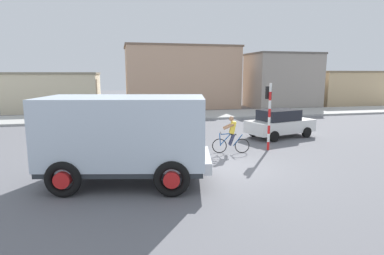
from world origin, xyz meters
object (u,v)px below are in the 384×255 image
object	(u,v)px
truck_foreground	(126,134)
car_red_near	(280,123)
pedestrian_near_kerb	(99,117)
cyclist	(231,135)
traffic_light_pole	(269,107)

from	to	relation	value
truck_foreground	car_red_near	size ratio (longest dim) A/B	1.35
truck_foreground	pedestrian_near_kerb	bearing A→B (deg)	97.96
cyclist	car_red_near	bearing A→B (deg)	35.93
truck_foreground	pedestrian_near_kerb	world-z (taller)	truck_foreground
cyclist	car_red_near	size ratio (longest dim) A/B	0.40
cyclist	car_red_near	distance (m)	4.96
cyclist	pedestrian_near_kerb	size ratio (longest dim) A/B	1.06
cyclist	traffic_light_pole	distance (m)	2.31
car_red_near	truck_foreground	bearing A→B (deg)	-146.04
truck_foreground	cyclist	size ratio (longest dim) A/B	3.38
car_red_near	traffic_light_pole	bearing A→B (deg)	-127.75
cyclist	traffic_light_pole	world-z (taller)	traffic_light_pole
pedestrian_near_kerb	traffic_light_pole	bearing A→B (deg)	-41.65
truck_foreground	cyclist	distance (m)	5.74
truck_foreground	pedestrian_near_kerb	xyz separation A→B (m)	(-1.48, 10.61, -0.82)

